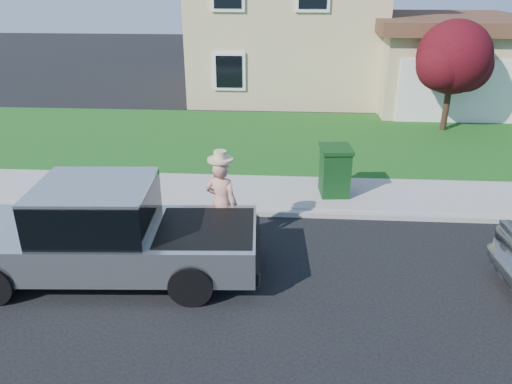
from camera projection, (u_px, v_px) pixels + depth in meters
ground at (271, 286)px, 9.05m from camera, size 80.00×80.00×0.00m
curb at (319, 214)px, 11.61m from camera, size 40.00×0.20×0.12m
sidewalk at (317, 194)px, 12.61m from camera, size 40.00×2.00×0.15m
lawn at (311, 141)px, 16.73m from camera, size 40.00×7.00×0.10m
house at (315, 22)px, 22.65m from camera, size 14.00×11.30×6.85m
pickup_truck at (106, 234)px, 9.07m from camera, size 5.69×2.28×1.84m
woman at (222, 202)px, 10.04m from camera, size 0.79×0.64×2.07m
ornamental_tree at (454, 61)px, 16.78m from camera, size 2.74×2.47×3.76m
trash_bin at (335, 170)px, 12.26m from camera, size 0.81×0.91×1.21m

